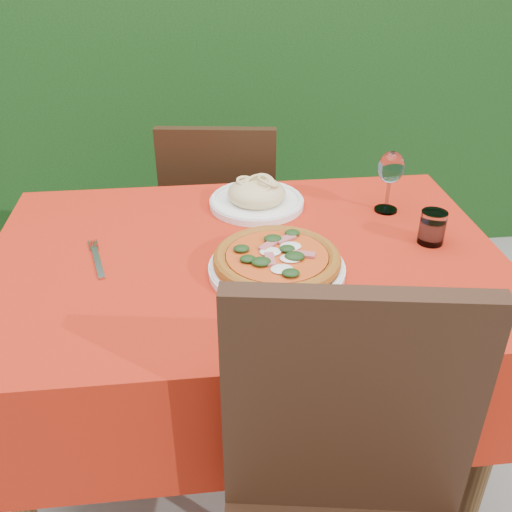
{
  "coord_description": "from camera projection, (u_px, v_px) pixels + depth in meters",
  "views": [
    {
      "loc": [
        -0.11,
        -1.2,
        1.46
      ],
      "look_at": [
        0.02,
        -0.05,
        0.77
      ],
      "focal_mm": 40.0,
      "sensor_mm": 36.0,
      "label": 1
    }
  ],
  "objects": [
    {
      "name": "ground",
      "position": [
        248.0,
        458.0,
        1.79
      ],
      "size": [
        60.0,
        60.0,
        0.0
      ],
      "primitive_type": "plane",
      "color": "slate",
      "rests_on": "ground"
    },
    {
      "name": "hedge",
      "position": [
        213.0,
        53.0,
        2.64
      ],
      "size": [
        3.2,
        0.55,
        1.78
      ],
      "color": "black",
      "rests_on": "ground"
    },
    {
      "name": "dining_table",
      "position": [
        246.0,
        303.0,
        1.48
      ],
      "size": [
        1.26,
        0.86,
        0.75
      ],
      "color": "#4C3318",
      "rests_on": "ground"
    },
    {
      "name": "chair_far",
      "position": [
        221.0,
        218.0,
        2.1
      ],
      "size": [
        0.45,
        0.45,
        0.88
      ],
      "rotation": [
        0.0,
        0.0,
        3.0
      ],
      "color": "black",
      "rests_on": "ground"
    },
    {
      "name": "pizza_plate",
      "position": [
        277.0,
        262.0,
        1.31
      ],
      "size": [
        0.37,
        0.37,
        0.06
      ],
      "rotation": [
        0.0,
        0.0,
        0.36
      ],
      "color": "white",
      "rests_on": "dining_table"
    },
    {
      "name": "pasta_plate",
      "position": [
        257.0,
        197.0,
        1.62
      ],
      "size": [
        0.27,
        0.27,
        0.08
      ],
      "rotation": [
        0.0,
        0.0,
        0.02
      ],
      "color": "white",
      "rests_on": "dining_table"
    },
    {
      "name": "water_glass",
      "position": [
        432.0,
        229.0,
        1.43
      ],
      "size": [
        0.07,
        0.07,
        0.09
      ],
      "color": "white",
      "rests_on": "dining_table"
    },
    {
      "name": "wine_glass",
      "position": [
        391.0,
        170.0,
        1.54
      ],
      "size": [
        0.07,
        0.07,
        0.18
      ],
      "color": "silver",
      "rests_on": "dining_table"
    },
    {
      "name": "fork",
      "position": [
        98.0,
        262.0,
        1.36
      ],
      "size": [
        0.07,
        0.2,
        0.01
      ],
      "primitive_type": "cube",
      "rotation": [
        0.0,
        0.0,
        0.25
      ],
      "color": "#ACACB3",
      "rests_on": "dining_table"
    }
  ]
}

